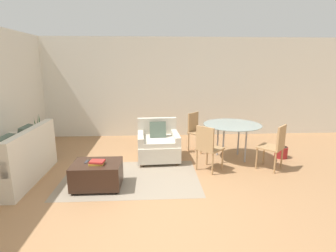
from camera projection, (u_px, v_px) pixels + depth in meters
ground_plane at (159, 206)px, 3.82m from camera, size 20.00×20.00×0.00m
wall_back at (155, 88)px, 7.37m from camera, size 12.00×0.06×2.75m
area_rug at (131, 178)px, 4.77m from camera, size 2.45×1.62×0.01m
couch at (15, 164)px, 4.62m from camera, size 0.92×1.76×0.94m
armchair at (158, 144)px, 5.67m from camera, size 0.91×0.94×0.85m
ottoman at (97, 174)px, 4.37m from camera, size 0.79×0.61×0.43m
book_stack at (97, 162)px, 4.26m from camera, size 0.25×0.20×0.06m
tv_remote_primary at (87, 162)px, 4.37m from camera, size 0.05×0.15×0.01m
potted_plant at (40, 147)px, 5.89m from camera, size 0.38×0.38×0.97m
dining_table at (232, 128)px, 5.61m from camera, size 1.22×1.22×0.77m
dining_chair_near_left at (208, 145)px, 4.98m from camera, size 0.59×0.59×0.90m
dining_chair_near_right at (275, 144)px, 5.05m from camera, size 0.59×0.59×0.90m
dining_chair_far_left at (196, 129)px, 6.25m from camera, size 0.59×0.59×0.90m
potted_plant_small at (281, 151)px, 5.79m from camera, size 0.27×0.27×0.59m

